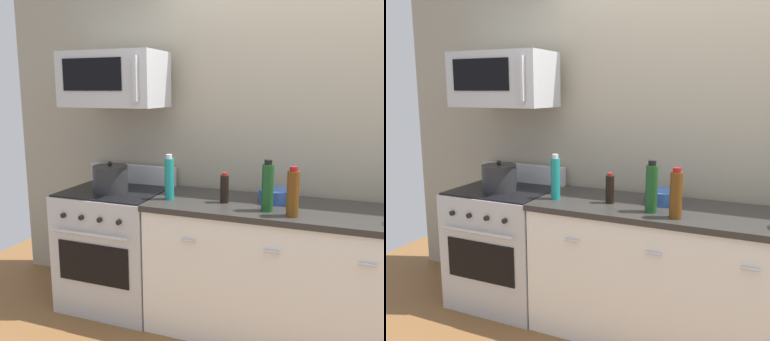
{
  "view_description": "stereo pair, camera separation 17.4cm",
  "coord_description": "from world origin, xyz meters",
  "views": [
    {
      "loc": [
        0.14,
        -2.73,
        1.67
      ],
      "look_at": [
        -0.88,
        -0.05,
        1.13
      ],
      "focal_mm": 39.56,
      "sensor_mm": 36.0,
      "label": 1
    },
    {
      "loc": [
        0.3,
        -2.66,
        1.67
      ],
      "look_at": [
        -0.88,
        -0.05,
        1.13
      ],
      "focal_mm": 39.56,
      "sensor_mm": 36.0,
      "label": 2
    }
  ],
  "objects": [
    {
      "name": "ground_plane",
      "position": [
        0.0,
        0.0,
        0.0
      ],
      "size": [
        6.49,
        6.49,
        0.0
      ],
      "primitive_type": "plane",
      "color": "brown"
    },
    {
      "name": "back_wall",
      "position": [
        0.0,
        0.41,
        1.35
      ],
      "size": [
        5.41,
        0.1,
        2.7
      ],
      "primitive_type": "cube",
      "color": "#9E937F",
      "rests_on": "ground_plane"
    },
    {
      "name": "counter_unit",
      "position": [
        -0.0,
        -0.0,
        0.46
      ],
      "size": [
        2.32,
        0.66,
        0.92
      ],
      "color": "silver",
      "rests_on": "ground_plane"
    },
    {
      "name": "range_oven",
      "position": [
        -1.53,
        0.0,
        0.47
      ],
      "size": [
        0.76,
        0.69,
        1.07
      ],
      "color": "#B7BABF",
      "rests_on": "ground_plane"
    },
    {
      "name": "microwave",
      "position": [
        -1.53,
        0.05,
        1.75
      ],
      "size": [
        0.74,
        0.44,
        0.4
      ],
      "color": "#B7BABF"
    },
    {
      "name": "bottle_sparkling_teal",
      "position": [
        -1.03,
        -0.09,
        1.07
      ],
      "size": [
        0.06,
        0.06,
        0.32
      ],
      "color": "#197F7A",
      "rests_on": "countertop_slab"
    },
    {
      "name": "bottle_wine_amber",
      "position": [
        -0.17,
        -0.2,
        1.07
      ],
      "size": [
        0.08,
        0.08,
        0.31
      ],
      "color": "#59330F",
      "rests_on": "countertop_slab"
    },
    {
      "name": "bottle_soy_sauce_dark",
      "position": [
        -0.65,
        -0.04,
        1.02
      ],
      "size": [
        0.06,
        0.06,
        0.21
      ],
      "color": "black",
      "rests_on": "countertop_slab"
    },
    {
      "name": "bottle_wine_green",
      "position": [
        -0.34,
        -0.14,
        1.08
      ],
      "size": [
        0.07,
        0.07,
        0.33
      ],
      "color": "#19471E",
      "rests_on": "countertop_slab"
    },
    {
      "name": "bowl_blue_mixing",
      "position": [
        -0.33,
        0.1,
        0.97
      ],
      "size": [
        0.23,
        0.23,
        0.09
      ],
      "color": "#2D519E",
      "rests_on": "countertop_slab"
    },
    {
      "name": "stockpot",
      "position": [
        -1.53,
        -0.05,
        1.02
      ],
      "size": [
        0.26,
        0.26,
        0.23
      ],
      "color": "#262628",
      "rests_on": "range_oven"
    }
  ]
}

